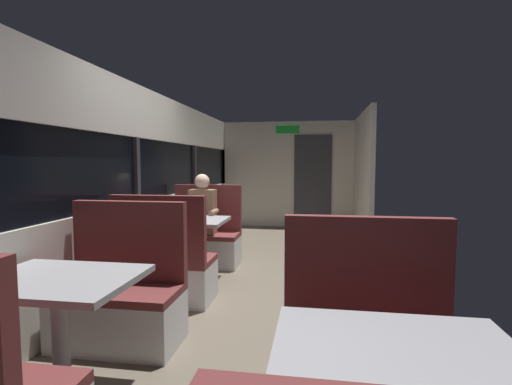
% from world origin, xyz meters
% --- Properties ---
extents(ground_plane, '(3.30, 9.20, 0.02)m').
position_xyz_m(ground_plane, '(0.00, 0.00, -0.01)').
color(ground_plane, '#665B4C').
extents(carriage_window_panel_left, '(0.09, 8.48, 2.30)m').
position_xyz_m(carriage_window_panel_left, '(-1.45, 0.00, 1.11)').
color(carriage_window_panel_left, beige).
rests_on(carriage_window_panel_left, ground_plane).
extents(carriage_end_bulkhead, '(2.90, 0.11, 2.30)m').
position_xyz_m(carriage_end_bulkhead, '(0.06, 4.19, 1.14)').
color(carriage_end_bulkhead, beige).
rests_on(carriage_end_bulkhead, ground_plane).
extents(carriage_aisle_panel_right, '(0.08, 2.40, 2.30)m').
position_xyz_m(carriage_aisle_panel_right, '(1.45, 3.00, 1.15)').
color(carriage_aisle_panel_right, beige).
rests_on(carriage_aisle_panel_right, ground_plane).
extents(dining_table_near_window, '(0.90, 0.70, 0.74)m').
position_xyz_m(dining_table_near_window, '(-0.89, -2.09, 0.64)').
color(dining_table_near_window, '#9E9EA3').
rests_on(dining_table_near_window, ground_plane).
extents(bench_near_window_facing_entry, '(0.95, 0.50, 1.10)m').
position_xyz_m(bench_near_window_facing_entry, '(-0.89, -1.39, 0.33)').
color(bench_near_window_facing_entry, silver).
rests_on(bench_near_window_facing_entry, ground_plane).
extents(dining_table_mid_window, '(0.90, 0.70, 0.74)m').
position_xyz_m(dining_table_mid_window, '(-0.89, 0.20, 0.64)').
color(dining_table_mid_window, '#9E9EA3').
rests_on(dining_table_mid_window, ground_plane).
extents(bench_mid_window_facing_end, '(0.95, 0.50, 1.10)m').
position_xyz_m(bench_mid_window_facing_end, '(-0.89, -0.50, 0.33)').
color(bench_mid_window_facing_end, silver).
rests_on(bench_mid_window_facing_end, ground_plane).
extents(bench_mid_window_facing_entry, '(0.95, 0.50, 1.10)m').
position_xyz_m(bench_mid_window_facing_entry, '(-0.89, 0.90, 0.33)').
color(bench_mid_window_facing_entry, silver).
rests_on(bench_mid_window_facing_entry, ground_plane).
extents(dining_table_front_aisle, '(0.90, 0.70, 0.74)m').
position_xyz_m(dining_table_front_aisle, '(0.89, -2.69, 0.64)').
color(dining_table_front_aisle, '#9E9EA3').
rests_on(dining_table_front_aisle, ground_plane).
extents(bench_front_aisle_facing_entry, '(0.95, 0.50, 1.10)m').
position_xyz_m(bench_front_aisle_facing_entry, '(0.89, -1.99, 0.33)').
color(bench_front_aisle_facing_entry, silver).
rests_on(bench_front_aisle_facing_entry, ground_plane).
extents(seated_passenger, '(0.47, 0.55, 1.26)m').
position_xyz_m(seated_passenger, '(-0.89, 0.83, 0.54)').
color(seated_passenger, '#26262D').
rests_on(seated_passenger, ground_plane).
extents(coffee_cup_primary, '(0.07, 0.07, 0.09)m').
position_xyz_m(coffee_cup_primary, '(-0.77, 0.07, 0.79)').
color(coffee_cup_primary, white).
rests_on(coffee_cup_primary, dining_table_mid_window).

